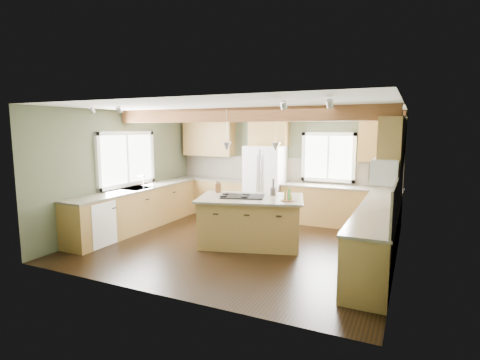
% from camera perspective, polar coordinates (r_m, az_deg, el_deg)
% --- Properties ---
extents(floor, '(5.60, 5.60, 0.00)m').
position_cam_1_polar(floor, '(7.36, -0.13, -9.68)').
color(floor, black).
rests_on(floor, ground).
extents(ceiling, '(5.60, 5.60, 0.00)m').
position_cam_1_polar(ceiling, '(7.03, -0.13, 10.98)').
color(ceiling, silver).
rests_on(ceiling, wall_back).
extents(wall_back, '(5.60, 0.00, 5.60)m').
position_cam_1_polar(wall_back, '(9.38, 6.41, 2.20)').
color(wall_back, '#454F38').
rests_on(wall_back, ground).
extents(wall_left, '(0.00, 5.00, 5.00)m').
position_cam_1_polar(wall_left, '(8.64, -17.17, 1.41)').
color(wall_left, '#454F38').
rests_on(wall_left, ground).
extents(wall_right, '(0.00, 5.00, 5.00)m').
position_cam_1_polar(wall_right, '(6.41, 23.13, -0.99)').
color(wall_right, '#454F38').
rests_on(wall_right, ground).
extents(ceiling_beam, '(5.55, 0.26, 0.26)m').
position_cam_1_polar(ceiling_beam, '(7.10, 0.19, 9.90)').
color(ceiling_beam, brown).
rests_on(ceiling_beam, ceiling).
extents(soffit_trim, '(5.55, 0.20, 0.10)m').
position_cam_1_polar(soffit_trim, '(9.25, 6.32, 9.81)').
color(soffit_trim, brown).
rests_on(soffit_trim, ceiling).
extents(backsplash_back, '(5.58, 0.03, 0.58)m').
position_cam_1_polar(backsplash_back, '(9.38, 6.37, 1.64)').
color(backsplash_back, brown).
rests_on(backsplash_back, wall_back).
extents(backsplash_right, '(0.03, 3.70, 0.58)m').
position_cam_1_polar(backsplash_right, '(6.48, 22.97, -1.71)').
color(backsplash_right, brown).
rests_on(backsplash_right, wall_right).
extents(base_cab_back_left, '(2.02, 0.60, 0.88)m').
position_cam_1_polar(base_cab_back_left, '(9.95, -4.04, -2.45)').
color(base_cab_back_left, brown).
rests_on(base_cab_back_left, floor).
extents(counter_back_left, '(2.06, 0.64, 0.04)m').
position_cam_1_polar(counter_back_left, '(9.88, -4.07, 0.17)').
color(counter_back_left, '#433D31').
rests_on(counter_back_left, base_cab_back_left).
extents(base_cab_back_right, '(2.62, 0.60, 0.88)m').
position_cam_1_polar(base_cab_back_right, '(8.86, 14.87, -3.99)').
color(base_cab_back_right, brown).
rests_on(base_cab_back_right, floor).
extents(counter_back_right, '(2.66, 0.64, 0.04)m').
position_cam_1_polar(counter_back_right, '(8.77, 14.98, -1.05)').
color(counter_back_right, '#433D31').
rests_on(counter_back_right, base_cab_back_right).
extents(base_cab_left, '(0.60, 3.70, 0.88)m').
position_cam_1_polar(base_cab_left, '(8.62, -15.24, -4.33)').
color(base_cab_left, brown).
rests_on(base_cab_left, floor).
extents(counter_left, '(0.64, 3.74, 0.04)m').
position_cam_1_polar(counter_left, '(8.53, -15.35, -1.30)').
color(counter_left, '#433D31').
rests_on(counter_left, base_cab_left).
extents(base_cab_right, '(0.60, 3.70, 0.88)m').
position_cam_1_polar(base_cab_right, '(6.65, 20.14, -8.12)').
color(base_cab_right, brown).
rests_on(base_cab_right, floor).
extents(counter_right, '(0.64, 3.74, 0.04)m').
position_cam_1_polar(counter_right, '(6.55, 20.33, -4.24)').
color(counter_right, '#433D31').
rests_on(counter_right, base_cab_right).
extents(upper_cab_back_left, '(1.40, 0.35, 0.90)m').
position_cam_1_polar(upper_cab_back_left, '(10.00, -4.78, 6.30)').
color(upper_cab_back_left, brown).
rests_on(upper_cab_back_left, wall_back).
extents(upper_cab_over_fridge, '(0.96, 0.35, 0.70)m').
position_cam_1_polar(upper_cab_over_fridge, '(9.27, 4.37, 7.42)').
color(upper_cab_over_fridge, brown).
rests_on(upper_cab_over_fridge, wall_back).
extents(upper_cab_right, '(0.35, 2.20, 0.90)m').
position_cam_1_polar(upper_cab_right, '(7.26, 22.30, 5.17)').
color(upper_cab_right, brown).
rests_on(upper_cab_right, wall_right).
extents(upper_cab_back_corner, '(0.90, 0.35, 0.90)m').
position_cam_1_polar(upper_cab_back_corner, '(8.70, 20.65, 5.60)').
color(upper_cab_back_corner, brown).
rests_on(upper_cab_back_corner, wall_back).
extents(window_left, '(0.04, 1.60, 1.05)m').
position_cam_1_polar(window_left, '(8.64, -16.92, 3.09)').
color(window_left, white).
rests_on(window_left, wall_left).
extents(window_back, '(1.10, 0.04, 1.00)m').
position_cam_1_polar(window_back, '(9.04, 13.32, 3.41)').
color(window_back, white).
rests_on(window_back, wall_back).
extents(sink, '(0.50, 0.65, 0.03)m').
position_cam_1_polar(sink, '(8.53, -15.35, -1.27)').
color(sink, '#262628').
rests_on(sink, counter_left).
extents(faucet, '(0.02, 0.02, 0.28)m').
position_cam_1_polar(faucet, '(8.40, -14.45, -0.38)').
color(faucet, '#B2B2B7').
rests_on(faucet, sink).
extents(dishwasher, '(0.60, 0.60, 0.84)m').
position_cam_1_polar(dishwasher, '(7.70, -21.47, -6.12)').
color(dishwasher, white).
rests_on(dishwasher, floor).
extents(oven, '(0.60, 0.72, 0.84)m').
position_cam_1_polar(oven, '(5.42, 18.76, -11.81)').
color(oven, white).
rests_on(oven, floor).
extents(microwave, '(0.40, 0.70, 0.38)m').
position_cam_1_polar(microwave, '(6.34, 21.25, 1.29)').
color(microwave, white).
rests_on(microwave, wall_right).
extents(pendant_left, '(0.18, 0.18, 0.16)m').
position_cam_1_polar(pendant_left, '(7.10, -2.03, 5.13)').
color(pendant_left, '#B2B2B7').
rests_on(pendant_left, ceiling).
extents(pendant_right, '(0.18, 0.18, 0.16)m').
position_cam_1_polar(pendant_right, '(6.99, 5.44, 5.06)').
color(pendant_right, '#B2B2B7').
rests_on(pendant_right, ceiling).
extents(refrigerator, '(0.90, 0.74, 1.80)m').
position_cam_1_polar(refrigerator, '(9.18, 3.83, -0.41)').
color(refrigerator, white).
rests_on(refrigerator, floor).
extents(island, '(2.09, 1.61, 0.88)m').
position_cam_1_polar(island, '(7.24, 1.63, -6.36)').
color(island, brown).
rests_on(island, floor).
extents(island_top, '(2.24, 1.76, 0.04)m').
position_cam_1_polar(island_top, '(7.14, 1.64, -2.77)').
color(island_top, '#433D31').
rests_on(island_top, island).
extents(cooktop, '(0.92, 0.74, 0.02)m').
position_cam_1_polar(cooktop, '(7.15, 0.42, -2.51)').
color(cooktop, black).
rests_on(cooktop, island_top).
extents(knife_block, '(0.14, 0.12, 0.19)m').
position_cam_1_polar(knife_block, '(7.64, -3.32, -1.21)').
color(knife_block, brown).
rests_on(knife_block, island_top).
extents(utensil_crock, '(0.12, 0.12, 0.15)m').
position_cam_1_polar(utensil_crock, '(7.33, 5.03, -1.77)').
color(utensil_crock, '#443A37').
rests_on(utensil_crock, island_top).
extents(bottle_tray, '(0.31, 0.31, 0.22)m').
position_cam_1_polar(bottle_tray, '(6.80, 7.21, -2.28)').
color(bottle_tray, brown).
rests_on(bottle_tray, island_top).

